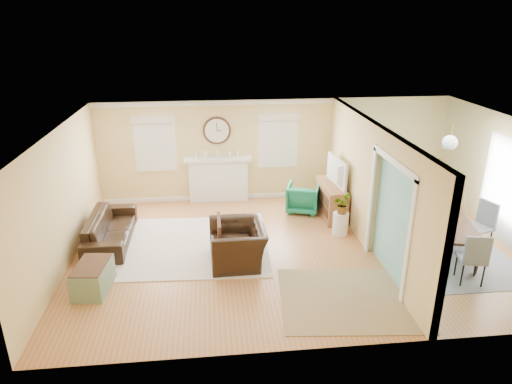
% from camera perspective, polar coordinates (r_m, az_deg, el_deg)
% --- Properties ---
extents(floor, '(9.00, 9.00, 0.00)m').
position_cam_1_polar(floor, '(9.56, 5.00, -7.19)').
color(floor, '#AA6936').
rests_on(floor, ground).
extents(wall_back, '(9.00, 0.02, 2.60)m').
position_cam_1_polar(wall_back, '(11.82, 2.48, 5.32)').
color(wall_back, '#E0C273').
rests_on(wall_back, ground).
extents(wall_front, '(9.00, 0.02, 2.60)m').
position_cam_1_polar(wall_front, '(6.39, 10.47, -9.57)').
color(wall_front, '#E0C273').
rests_on(wall_front, ground).
extents(wall_left, '(0.02, 6.00, 2.60)m').
position_cam_1_polar(wall_left, '(9.28, -23.14, -0.97)').
color(wall_left, '#E0C273').
rests_on(wall_left, ground).
extents(wall_right, '(0.02, 6.00, 2.60)m').
position_cam_1_polar(wall_right, '(10.82, 29.36, 1.00)').
color(wall_right, '#E0C273').
rests_on(wall_right, ground).
extents(ceiling, '(9.00, 6.00, 0.02)m').
position_cam_1_polar(ceiling, '(8.64, 5.55, 8.17)').
color(ceiling, white).
rests_on(ceiling, wall_back).
extents(partition, '(0.17, 6.00, 2.60)m').
position_cam_1_polar(partition, '(9.65, 13.79, 1.36)').
color(partition, '#E0C273').
rests_on(partition, ground).
extents(fireplace, '(1.70, 0.30, 1.17)m').
position_cam_1_polar(fireplace, '(11.80, -4.71, 1.65)').
color(fireplace, white).
rests_on(fireplace, ground).
extents(wall_clock, '(0.70, 0.07, 0.70)m').
position_cam_1_polar(wall_clock, '(11.53, -4.91, 7.67)').
color(wall_clock, '#4E2F1D').
rests_on(wall_clock, wall_back).
extents(window_left, '(1.05, 0.13, 1.42)m').
position_cam_1_polar(window_left, '(11.64, -12.58, 6.39)').
color(window_left, white).
rests_on(window_left, wall_back).
extents(window_right, '(1.05, 0.13, 1.42)m').
position_cam_1_polar(window_right, '(11.69, 2.79, 6.95)').
color(window_right, white).
rests_on(window_right, wall_back).
extents(french_doors, '(0.06, 1.70, 2.20)m').
position_cam_1_polar(french_doors, '(10.85, 28.97, 0.00)').
color(french_doors, white).
rests_on(french_doors, ground).
extents(pendant, '(0.30, 0.30, 0.55)m').
position_cam_1_polar(pendant, '(9.78, 23.06, 5.70)').
color(pendant, gold).
rests_on(pendant, ceiling).
extents(rug_cream, '(3.31, 2.90, 0.02)m').
position_cam_1_polar(rug_cream, '(9.78, -8.00, -6.58)').
color(rug_cream, beige).
rests_on(rug_cream, floor).
extents(rug_jute, '(2.53, 2.15, 0.01)m').
position_cam_1_polar(rug_jute, '(8.17, 11.67, -12.94)').
color(rug_jute, tan).
rests_on(rug_jute, floor).
extents(rug_grey, '(2.44, 3.05, 0.01)m').
position_cam_1_polar(rug_grey, '(10.20, 22.13, -6.83)').
color(rug_grey, gray).
rests_on(rug_grey, floor).
extents(sofa, '(0.84, 2.12, 0.62)m').
position_cam_1_polar(sofa, '(10.18, -17.74, -4.39)').
color(sofa, black).
rests_on(sofa, floor).
extents(eames_chair, '(1.08, 1.22, 0.78)m').
position_cam_1_polar(eames_chair, '(8.91, -2.30, -6.54)').
color(eames_chair, black).
rests_on(eames_chair, floor).
extents(green_chair, '(0.95, 0.97, 0.70)m').
position_cam_1_polar(green_chair, '(11.25, 5.88, -0.73)').
color(green_chair, '#1D7954').
rests_on(green_chair, floor).
extents(trunk, '(0.62, 0.92, 0.51)m').
position_cam_1_polar(trunk, '(8.61, -19.72, -10.01)').
color(trunk, gray).
rests_on(trunk, floor).
extents(credenza, '(0.47, 1.37, 0.80)m').
position_cam_1_polar(credenza, '(11.07, 9.38, -1.01)').
color(credenza, '#9E6A41').
rests_on(credenza, floor).
extents(tv, '(0.26, 1.15, 0.66)m').
position_cam_1_polar(tv, '(10.82, 9.51, 2.56)').
color(tv, black).
rests_on(tv, credenza).
extents(garden_stool, '(0.34, 0.34, 0.51)m').
position_cam_1_polar(garden_stool, '(10.24, 10.51, -3.89)').
color(garden_stool, white).
rests_on(garden_stool, floor).
extents(potted_plant, '(0.47, 0.50, 0.44)m').
position_cam_1_polar(potted_plant, '(10.05, 10.69, -1.45)').
color(potted_plant, '#337F33').
rests_on(potted_plant, garden_stool).
extents(dining_table, '(1.47, 2.10, 0.67)m').
position_cam_1_polar(dining_table, '(10.06, 22.38, -5.17)').
color(dining_table, '#4E2F1D').
rests_on(dining_table, floor).
extents(dining_chair_n, '(0.45, 0.45, 0.90)m').
position_cam_1_polar(dining_chair_n, '(10.82, 19.69, -1.84)').
color(dining_chair_n, gray).
rests_on(dining_chair_n, floor).
extents(dining_chair_s, '(0.52, 0.52, 1.00)m').
position_cam_1_polar(dining_chair_s, '(9.05, 25.44, -6.89)').
color(dining_chair_s, gray).
rests_on(dining_chair_s, floor).
extents(dining_chair_w, '(0.43, 0.43, 0.96)m').
position_cam_1_polar(dining_chair_w, '(9.73, 19.58, -4.20)').
color(dining_chair_w, white).
rests_on(dining_chair_w, floor).
extents(dining_chair_e, '(0.58, 0.58, 1.04)m').
position_cam_1_polar(dining_chair_e, '(10.32, 26.13, -3.41)').
color(dining_chair_e, gray).
rests_on(dining_chair_e, floor).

